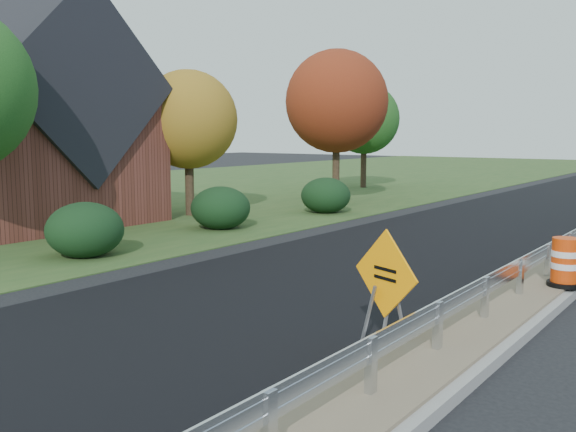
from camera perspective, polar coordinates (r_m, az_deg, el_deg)
The scene contains 12 objects.
ground at distance 17.30m, azimuth 23.63°, elevation -4.43°, with size 140.00×140.00×0.00m, color black.
grass_verge_near at distance 38.46m, azimuth -9.79°, elevation 2.29°, with size 30.00×120.00×0.03m, color #2E4C20.
milled_overlay at distance 27.96m, azimuth 19.37°, elevation 0.08°, with size 7.20×120.00×0.01m, color black.
hedge_south at distance 18.21m, azimuth -17.61°, elevation -1.16°, with size 2.09×2.09×1.52m, color black.
hedge_mid at distance 22.57m, azimuth -6.01°, elevation 0.74°, with size 2.09×2.09×1.52m, color black.
hedge_north at distance 27.01m, azimuth 3.37°, elevation 1.85°, with size 2.09×2.09×1.52m, color black.
tree_near_yellow at distance 26.29m, azimuth -8.86°, elevation 8.45°, with size 3.96×3.96×5.88m.
tree_near_red at distance 31.37m, azimuth 4.34°, elevation 10.12°, with size 4.95×4.95×7.35m.
tree_near_back at distance 39.76m, azimuth 6.79°, elevation 8.56°, with size 4.29×4.29×6.37m.
brick_house at distance 26.36m, azimuth -22.93°, elevation 7.27°, with size 9.40×7.07×8.54m.
caution_sign at distance 10.16m, azimuth 8.59°, elevation -9.11°, with size 1.31×0.58×1.90m.
barrel_median_near at distance 14.34m, azimuth 23.42°, elevation -3.86°, with size 0.68×0.68×1.00m.
Camera 1 is at (3.59, -16.59, 3.35)m, focal length 40.00 mm.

